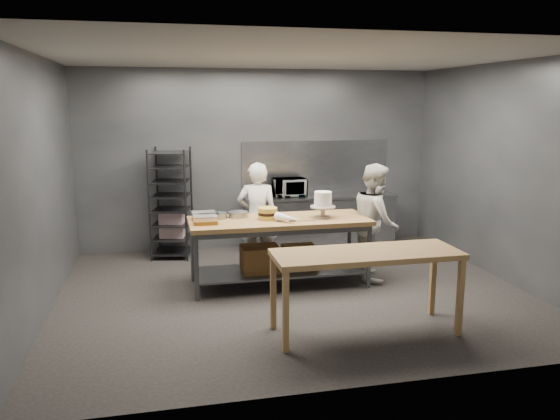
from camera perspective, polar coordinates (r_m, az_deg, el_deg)
The scene contains 16 objects.
ground at distance 7.26m, azimuth 1.44°, elevation -8.56°, with size 6.00×6.00×0.00m, color black.
back_wall at distance 9.33m, azimuth -2.23°, elevation 5.32°, with size 6.00×0.04×3.00m, color #4C4F54.
work_table at distance 7.38m, azimuth -0.18°, elevation -3.57°, with size 2.40×0.90×0.92m.
near_counter at distance 5.88m, azimuth 9.01°, elevation -5.12°, with size 2.00×0.70×0.90m.
back_counter at distance 9.41m, azimuth 4.17°, elevation -1.11°, with size 2.60×0.60×0.90m.
splashback_panel at distance 9.55m, azimuth 3.73°, elevation 4.54°, with size 2.60×0.02×0.90m, color slate.
speed_rack at distance 8.87m, azimuth -11.30°, elevation 0.61°, with size 0.72×0.76×1.75m.
chef_behind at distance 7.97m, azimuth -2.39°, elevation -0.74°, with size 0.59×0.39×1.61m, color white.
chef_right at distance 7.76m, azimuth 9.93°, elevation -1.17°, with size 0.79×0.62×1.63m, color silver.
microwave at distance 9.17m, azimuth 0.99°, elevation 2.39°, with size 0.54×0.37×0.30m, color black.
frosted_cake_stand at distance 7.35m, azimuth 4.50°, elevation 0.89°, with size 0.34×0.34×0.36m.
layer_cake at distance 7.25m, azimuth -1.30°, elevation -0.37°, with size 0.25×0.25×0.16m.
cake_pans at distance 7.36m, azimuth -6.68°, elevation -0.61°, with size 0.75×0.35×0.07m.
piping_bag at distance 7.04m, azimuth 0.85°, elevation -0.87°, with size 0.12×0.12×0.38m, color white.
offset_spatula at distance 7.15m, azimuth 2.00°, elevation -1.15°, with size 0.36×0.02×0.02m.
pastry_clamshells at distance 7.16m, azimuth -7.89°, elevation -0.81°, with size 0.31×0.48×0.11m.
Camera 1 is at (-1.66, -6.63, 2.45)m, focal length 35.00 mm.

